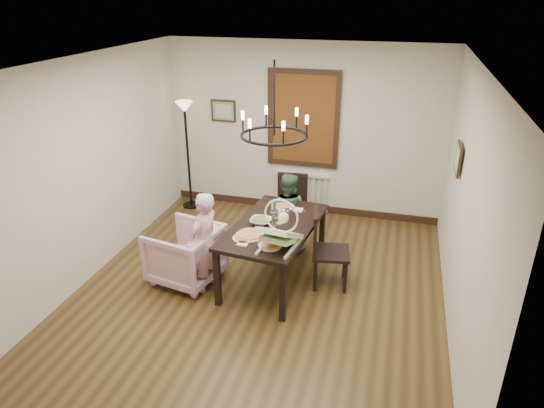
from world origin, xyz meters
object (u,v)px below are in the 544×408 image
at_px(chair_right, 331,248).
at_px(seated_man, 287,219).
at_px(baby_bouncer, 280,231).
at_px(armchair, 185,254).
at_px(elderly_woman, 205,250).
at_px(floor_lamp, 188,157).
at_px(dining_table, 274,231).
at_px(drinking_glass, 274,221).
at_px(chair_far, 290,210).

xyz_separation_m(chair_right, seated_man, (-0.75, 0.75, -0.03)).
bearing_deg(baby_bouncer, seated_man, 108.24).
relative_size(armchair, baby_bouncer, 1.37).
xyz_separation_m(elderly_woman, seated_man, (0.75, 1.24, -0.05)).
distance_m(baby_bouncer, floor_lamp, 3.26).
bearing_deg(chair_right, baby_bouncer, 129.50).
bearing_deg(seated_man, dining_table, 92.17).
relative_size(elderly_woman, drinking_glass, 8.37).
relative_size(chair_right, drinking_glass, 8.04).
distance_m(chair_far, elderly_woman, 1.68).
xyz_separation_m(chair_far, drinking_glass, (0.04, -1.11, 0.34)).
relative_size(dining_table, chair_right, 1.71).
bearing_deg(chair_far, baby_bouncer, -86.32).
bearing_deg(dining_table, baby_bouncer, -61.86).
xyz_separation_m(chair_far, floor_lamp, (-1.96, 0.78, 0.39)).
distance_m(seated_man, baby_bouncer, 1.45).
bearing_deg(elderly_woman, floor_lamp, -137.09).
distance_m(seated_man, drinking_glass, 0.92).
xyz_separation_m(chair_right, drinking_glass, (-0.72, -0.09, 0.34)).
distance_m(chair_right, drinking_glass, 0.80).
bearing_deg(elderly_woman, chair_right, 122.85).
xyz_separation_m(armchair, baby_bouncer, (1.31, -0.22, 0.61)).
bearing_deg(chair_right, armchair, 92.34).
bearing_deg(dining_table, armchair, -157.92).
distance_m(chair_right, baby_bouncer, 0.92).
relative_size(baby_bouncer, floor_lamp, 0.34).
distance_m(elderly_woman, baby_bouncer, 1.08).
bearing_deg(baby_bouncer, dining_table, 119.99).
height_order(chair_right, baby_bouncer, baby_bouncer).
height_order(chair_right, seated_man, chair_right).
height_order(dining_table, chair_far, chair_far).
height_order(chair_far, floor_lamp, floor_lamp).
distance_m(dining_table, elderly_woman, 0.90).
height_order(baby_bouncer, drinking_glass, baby_bouncer).
distance_m(chair_far, chair_right, 1.27).
distance_m(armchair, drinking_glass, 1.24).
bearing_deg(dining_table, seated_man, 98.29).
bearing_deg(elderly_woman, drinking_glass, 131.76).
bearing_deg(seated_man, armchair, 46.54).
height_order(dining_table, armchair, dining_table).
relative_size(dining_table, seated_man, 1.83).
bearing_deg(dining_table, chair_far, 98.48).
xyz_separation_m(chair_far, seated_man, (0.01, -0.27, -0.02)).
relative_size(armchair, elderly_woman, 0.76).
bearing_deg(chair_far, elderly_woman, -121.00).
bearing_deg(seated_man, elderly_woman, 59.36).
bearing_deg(seated_man, baby_bouncer, 100.27).
distance_m(armchair, elderly_woman, 0.39).
height_order(seated_man, floor_lamp, floor_lamp).
bearing_deg(baby_bouncer, floor_lamp, 141.08).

